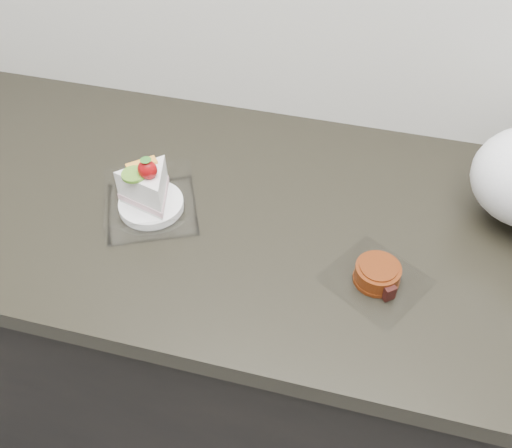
% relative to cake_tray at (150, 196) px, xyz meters
% --- Properties ---
extents(counter, '(2.04, 0.64, 0.90)m').
position_rel_cake_tray_xyz_m(counter, '(0.29, 0.04, -0.48)').
color(counter, black).
rests_on(counter, ground).
extents(cake_tray, '(0.21, 0.21, 0.13)m').
position_rel_cake_tray_xyz_m(cake_tray, '(0.00, 0.00, 0.00)').
color(cake_tray, white).
rests_on(cake_tray, counter).
extents(mooncake_wrap, '(0.20, 0.20, 0.04)m').
position_rel_cake_tray_xyz_m(mooncake_wrap, '(0.42, -0.06, -0.02)').
color(mooncake_wrap, white).
rests_on(mooncake_wrap, counter).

